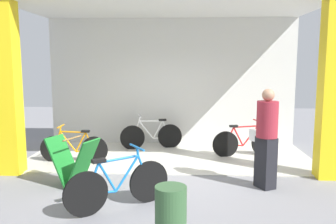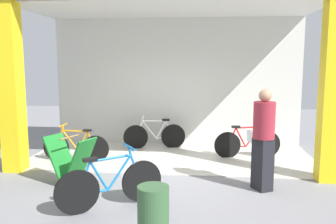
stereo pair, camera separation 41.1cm
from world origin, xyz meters
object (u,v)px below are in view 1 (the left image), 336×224
Objects in this scene: pedestrian_2 at (266,137)px; trash_bin at (171,220)px; bicycle_inside_0 at (74,148)px; bicycle_inside_1 at (245,142)px; sandwich_board_sign at (73,162)px; bicycle_parked_0 at (119,185)px; bicycle_inside_2 at (152,136)px.

pedestrian_2 reaches higher than trash_bin.
bicycle_inside_1 is at bearing 10.23° from bicycle_inside_0.
bicycle_inside_1 is 4.00m from sandwich_board_sign.
bicycle_inside_0 is 1.55m from sandwich_board_sign.
bicycle_inside_1 is 4.56m from trash_bin.
bicycle_parked_0 is at bearing -156.69° from pedestrian_2.
bicycle_parked_0 is at bearing -59.12° from bicycle_inside_0.
trash_bin is at bearing -49.59° from sandwich_board_sign.
bicycle_inside_0 reaches higher than trash_bin.
trash_bin is at bearing -55.52° from bicycle_parked_0.
bicycle_inside_2 is 1.58× the size of sandwich_board_sign.
pedestrian_2 is at bearing -19.69° from bicycle_inside_0.
bicycle_inside_1 is at bearing 70.01° from trash_bin.
bicycle_inside_1 is at bearing -15.64° from bicycle_inside_2.
bicycle_parked_0 is at bearing -127.69° from bicycle_inside_1.
trash_bin is at bearing -125.04° from pedestrian_2.
bicycle_inside_1 is 1.57× the size of sandwich_board_sign.
sandwich_board_sign reaches higher than bicycle_inside_2.
bicycle_inside_0 is at bearing 122.11° from trash_bin.
bicycle_inside_1 reaches higher than bicycle_inside_0.
bicycle_inside_0 is at bearing 120.88° from bicycle_parked_0.
bicycle_inside_0 is 1.53× the size of sandwich_board_sign.
bicycle_inside_1 is 0.99× the size of bicycle_inside_2.
sandwich_board_sign is (-1.12, -2.79, 0.09)m from bicycle_inside_2.
bicycle_inside_1 is 2.13m from pedestrian_2.
sandwich_board_sign reaches higher than bicycle_inside_0.
pedestrian_2 reaches higher than bicycle_parked_0.
pedestrian_2 is (2.24, -2.68, 0.56)m from bicycle_inside_2.
bicycle_inside_2 reaches higher than trash_bin.
bicycle_parked_0 is (1.43, -2.39, 0.04)m from bicycle_inside_0.
bicycle_inside_0 is 1.06× the size of bicycle_parked_0.
pedestrian_2 is at bearing 54.96° from trash_bin.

